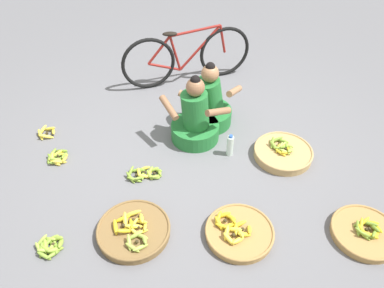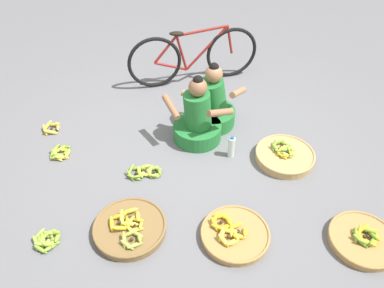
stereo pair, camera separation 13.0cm
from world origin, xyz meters
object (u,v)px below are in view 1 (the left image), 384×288
Objects in this scene: vendor_woman_behind at (209,105)px; loose_bananas_front_right at (57,157)px; banana_basket_near_bicycle at (239,232)px; bicycle_leaning at (187,57)px; banana_basket_mid_right at (134,230)px; water_bottle at (230,146)px; loose_bananas_back_left at (50,246)px; vendor_woman_front at (195,120)px; banana_basket_near_vendor at (283,152)px; loose_bananas_front_left at (46,132)px; loose_bananas_back_right at (145,174)px; banana_basket_mid_left at (365,232)px.

loose_bananas_front_right is (-1.63, -0.45, -0.21)m from vendor_woman_behind.
bicycle_leaning is at bearing 94.21° from banana_basket_near_bicycle.
banana_basket_mid_right is 1.33m from water_bottle.
loose_bananas_back_left is (0.11, -1.07, -0.00)m from loose_bananas_front_right.
vendor_woman_front is 3.05× the size of water_bottle.
vendor_woman_front is 1.34m from banana_basket_near_bicycle.
loose_bananas_front_right is at bearing 176.32° from water_bottle.
vendor_woman_front reaches higher than banana_basket_near_vendor.
water_bottle is at bearing -42.97° from vendor_woman_front.
banana_basket_near_vendor is 2.32× the size of loose_bananas_front_right.
loose_bananas_front_left is (-1.67, -0.95, -0.32)m from bicycle_leaning.
water_bottle is at bearing 13.69° from loose_bananas_back_right.
bicycle_leaning is at bearing 88.27° from vendor_woman_front.
banana_basket_near_bicycle is 0.94× the size of banana_basket_mid_right.
banana_basket_near_bicycle is 2.40m from loose_bananas_front_left.
loose_bananas_back_left is 1.52m from loose_bananas_front_left.
banana_basket_mid_right reaches higher than banana_basket_mid_left.
loose_bananas_front_left is at bearing 150.29° from banana_basket_mid_left.
banana_basket_near_bicycle is at bearing -96.25° from water_bottle.
bicycle_leaning is at bearing 73.67° from banana_basket_mid_right.
banana_basket_mid_right is (-0.69, -2.37, -0.31)m from bicycle_leaning.
banana_basket_near_vendor is (1.53, 0.80, 0.01)m from banana_basket_mid_right.
loose_bananas_front_left is at bearing 145.05° from loose_bananas_back_right.
loose_bananas_back_right is at bearing -133.64° from vendor_woman_behind.
vendor_woman_behind reaches higher than banana_basket_mid_left.
banana_basket_mid_right is at bearing -98.83° from loose_bananas_back_right.
banana_basket_near_vendor is 2.36× the size of water_bottle.
bicycle_leaning is 6.50× the size of loose_bananas_back_left.
vendor_woman_behind is 0.46× the size of bicycle_leaning.
vendor_woman_behind is 1.28× the size of banana_basket_near_vendor.
banana_basket_near_vendor is at bearing -14.11° from loose_bananas_front_left.
vendor_woman_behind reaches higher than loose_bananas_front_right.
loose_bananas_front_right is at bearing 128.18° from banana_basket_mid_right.
banana_basket_mid_left is 2.20× the size of loose_bananas_back_left.
loose_bananas_back_left is at bearing -136.67° from vendor_woman_front.
vendor_woman_front is 1.38× the size of banana_basket_mid_left.
vendor_woman_front is 1.92m from banana_basket_mid_left.
bicycle_leaning is 1.94m from loose_bananas_front_left.
bicycle_leaning is at bearing 99.37° from vendor_woman_behind.
loose_bananas_back_right is 1.45× the size of loose_bananas_front_right.
loose_bananas_front_left is 2.03m from water_bottle.
banana_basket_near_vendor is at bearing -9.58° from water_bottle.
banana_basket_near_bicycle is 1.10m from loose_bananas_back_right.
banana_basket_near_bicycle reaches higher than loose_bananas_back_right.
vendor_woman_behind is 1.69m from banana_basket_mid_right.
banana_basket_near_vendor is 2.73× the size of loose_bananas_front_left.
loose_bananas_back_right is at bearing -136.83° from vendor_woman_front.
vendor_woman_front reaches higher than banana_basket_mid_right.
banana_basket_near_bicycle is at bearing 173.53° from banana_basket_mid_left.
bicycle_leaning is 2.77× the size of banana_basket_near_vendor.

